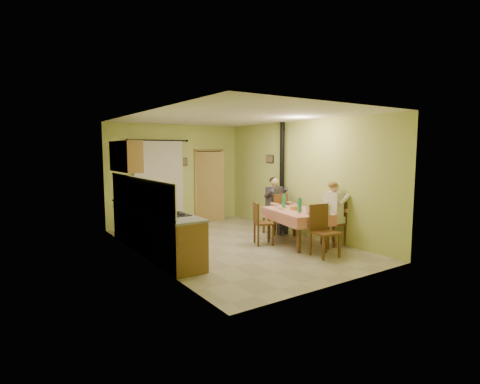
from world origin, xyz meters
TOP-DOWN VIEW (x-y plane):
  - floor at (0.00, 0.00)m, footprint 4.00×6.00m
  - room_shell at (0.00, 0.00)m, footprint 4.04×6.04m
  - kitchen_run at (-1.71, 0.40)m, footprint 0.64×3.64m
  - upper_cabinets at (-1.82, 1.70)m, footprint 0.35×1.40m
  - curtain at (-0.55, 2.90)m, footprint 1.70×0.07m
  - doorway at (1.01, 2.85)m, footprint 0.96×0.54m
  - dining_table at (1.20, -0.75)m, footprint 1.27×1.77m
  - tableware at (1.20, -0.86)m, footprint 0.71×1.68m
  - chair_far at (1.46, 0.32)m, footprint 0.48×0.48m
  - chair_near at (0.99, -1.79)m, footprint 0.51×0.51m
  - chair_right at (1.83, -1.28)m, footprint 0.42×0.42m
  - chair_left at (0.55, -0.37)m, footprint 0.51×0.51m
  - man_far at (1.46, 0.33)m, footprint 0.60×0.48m
  - man_right at (1.82, -1.28)m, footprint 0.47×0.58m
  - stove_flue at (1.90, 0.60)m, footprint 0.24×0.24m
  - picture_back at (0.25, 2.97)m, footprint 0.19×0.03m
  - picture_right at (1.97, 1.20)m, footprint 0.03×0.31m

SIDE VIEW (x-z plane):
  - floor at x=0.00m, z-range -0.01..0.01m
  - chair_left at x=0.55m, z-range -0.18..0.76m
  - chair_right at x=1.83m, z-range -0.20..0.78m
  - chair_near at x=0.99m, z-range -0.22..0.80m
  - chair_far at x=1.46m, z-range -0.22..0.80m
  - dining_table at x=1.20m, z-range 0.00..0.76m
  - kitchen_run at x=-1.71m, z-range -0.30..1.26m
  - tableware at x=1.20m, z-range 0.66..0.99m
  - man_far at x=1.46m, z-range 0.18..1.57m
  - man_right at x=1.82m, z-range 0.18..1.57m
  - stove_flue at x=1.90m, z-range -0.38..2.42m
  - doorway at x=1.01m, z-range -0.02..2.13m
  - curtain at x=-0.55m, z-range 0.15..2.37m
  - picture_back at x=0.25m, z-range 1.64..1.86m
  - room_shell at x=0.00m, z-range 0.41..3.23m
  - picture_right at x=1.97m, z-range 1.75..1.96m
  - upper_cabinets at x=-1.82m, z-range 1.60..2.30m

